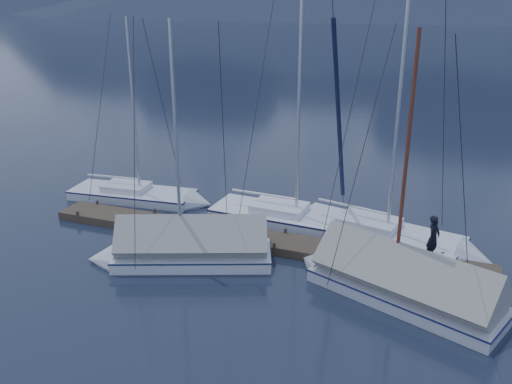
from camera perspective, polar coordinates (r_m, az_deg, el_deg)
ground at (r=19.98m, az=-2.04°, el=-7.80°), size 1000.00×1000.00×0.00m
dock at (r=21.59m, az=0.00°, el=-5.22°), size 18.00×1.50×0.54m
mooring_posts at (r=21.65m, az=-1.24°, el=-4.44°), size 15.12×1.52×0.35m
sailboat_open_left at (r=26.46m, az=-11.13°, el=-0.57°), size 7.18×3.01×9.29m
sailboat_open_mid at (r=23.24m, az=5.46°, el=-3.20°), size 7.80×3.31×10.18m
sailboat_open_right at (r=22.22m, az=14.93°, el=-4.97°), size 8.18×3.99×10.43m
sailboat_covered_near at (r=18.56m, az=13.91°, el=-9.12°), size 7.56×4.70×9.44m
sailboat_covered_far at (r=20.27m, az=-8.20°, el=-6.10°), size 7.04×4.32×9.50m
person at (r=20.43m, az=18.17°, el=-4.58°), size 0.60×0.71×1.65m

